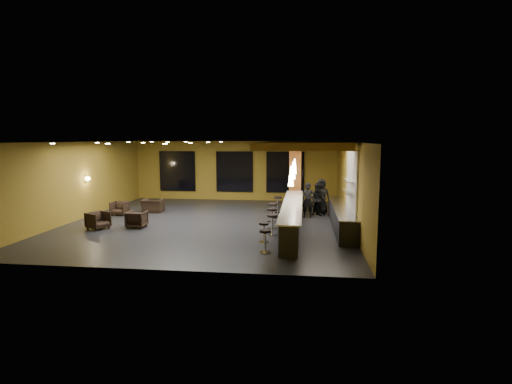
# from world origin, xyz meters

# --- Properties ---
(floor) EXTENTS (12.00, 13.00, 0.10)m
(floor) POSITION_xyz_m (0.00, 0.00, -0.05)
(floor) COLOR black
(floor) RESTS_ON ground
(ceiling) EXTENTS (12.00, 13.00, 0.10)m
(ceiling) POSITION_xyz_m (0.00, 0.00, 3.55)
(ceiling) COLOR black
(wall_back) EXTENTS (12.00, 0.10, 3.50)m
(wall_back) POSITION_xyz_m (0.00, 6.55, 1.75)
(wall_back) COLOR olive
(wall_back) RESTS_ON floor
(wall_front) EXTENTS (12.00, 0.10, 3.50)m
(wall_front) POSITION_xyz_m (0.00, -6.55, 1.75)
(wall_front) COLOR olive
(wall_front) RESTS_ON floor
(wall_left) EXTENTS (0.10, 13.00, 3.50)m
(wall_left) POSITION_xyz_m (-6.05, 0.00, 1.75)
(wall_left) COLOR olive
(wall_left) RESTS_ON floor
(wall_right) EXTENTS (0.10, 13.00, 3.50)m
(wall_right) POSITION_xyz_m (6.05, 0.00, 1.75)
(wall_right) COLOR olive
(wall_right) RESTS_ON floor
(wood_soffit) EXTENTS (3.60, 8.00, 0.28)m
(wood_soffit) POSITION_xyz_m (4.00, 1.00, 3.36)
(wood_soffit) COLOR #AE7F32
(wood_soffit) RESTS_ON ceiling
(window_left) EXTENTS (2.20, 0.06, 2.40)m
(window_left) POSITION_xyz_m (-3.50, 6.44, 1.70)
(window_left) COLOR black
(window_left) RESTS_ON wall_back
(window_center) EXTENTS (2.20, 0.06, 2.40)m
(window_center) POSITION_xyz_m (0.00, 6.44, 1.70)
(window_center) COLOR black
(window_center) RESTS_ON wall_back
(window_right) EXTENTS (2.20, 0.06, 2.40)m
(window_right) POSITION_xyz_m (3.00, 6.44, 1.70)
(window_right) COLOR black
(window_right) RESTS_ON wall_back
(tile_backsplash) EXTENTS (0.06, 3.20, 2.40)m
(tile_backsplash) POSITION_xyz_m (5.96, -1.00, 2.00)
(tile_backsplash) COLOR white
(tile_backsplash) RESTS_ON wall_right
(bar_counter) EXTENTS (0.60, 8.00, 1.00)m
(bar_counter) POSITION_xyz_m (3.65, -1.00, 0.50)
(bar_counter) COLOR black
(bar_counter) RESTS_ON floor
(bar_top) EXTENTS (0.78, 8.10, 0.05)m
(bar_top) POSITION_xyz_m (3.65, -1.00, 1.02)
(bar_top) COLOR white
(bar_top) RESTS_ON bar_counter
(prep_counter) EXTENTS (0.70, 6.00, 0.86)m
(prep_counter) POSITION_xyz_m (5.65, -0.50, 0.43)
(prep_counter) COLOR black
(prep_counter) RESTS_ON floor
(prep_top) EXTENTS (0.72, 6.00, 0.03)m
(prep_top) POSITION_xyz_m (5.65, -0.50, 0.89)
(prep_top) COLOR silver
(prep_top) RESTS_ON prep_counter
(wall_shelf_lower) EXTENTS (0.30, 1.50, 0.03)m
(wall_shelf_lower) POSITION_xyz_m (5.82, -1.20, 1.60)
(wall_shelf_lower) COLOR silver
(wall_shelf_lower) RESTS_ON wall_right
(wall_shelf_upper) EXTENTS (0.30, 1.50, 0.03)m
(wall_shelf_upper) POSITION_xyz_m (5.82, -1.20, 2.05)
(wall_shelf_upper) COLOR silver
(wall_shelf_upper) RESTS_ON wall_right
(column) EXTENTS (0.60, 0.60, 3.50)m
(column) POSITION_xyz_m (3.65, 3.60, 1.75)
(column) COLOR #A45B24
(column) RESTS_ON floor
(wall_sconce) EXTENTS (0.22, 0.22, 0.22)m
(wall_sconce) POSITION_xyz_m (-5.88, 0.50, 1.80)
(wall_sconce) COLOR #FFE5B2
(wall_sconce) RESTS_ON wall_left
(pendant_0) EXTENTS (0.20, 0.20, 0.70)m
(pendant_0) POSITION_xyz_m (3.65, -3.00, 2.35)
(pendant_0) COLOR white
(pendant_0) RESTS_ON wood_soffit
(pendant_1) EXTENTS (0.20, 0.20, 0.70)m
(pendant_1) POSITION_xyz_m (3.65, -0.50, 2.35)
(pendant_1) COLOR white
(pendant_1) RESTS_ON wood_soffit
(pendant_2) EXTENTS (0.20, 0.20, 0.70)m
(pendant_2) POSITION_xyz_m (3.65, 2.00, 2.35)
(pendant_2) COLOR white
(pendant_2) RESTS_ON wood_soffit
(staff_a) EXTENTS (0.64, 0.46, 1.63)m
(staff_a) POSITION_xyz_m (4.30, 1.52, 0.81)
(staff_a) COLOR black
(staff_a) RESTS_ON floor
(staff_b) EXTENTS (0.88, 0.75, 1.58)m
(staff_b) POSITION_xyz_m (4.79, 1.92, 0.79)
(staff_b) COLOR black
(staff_b) RESTS_ON floor
(staff_c) EXTENTS (0.85, 0.56, 1.73)m
(staff_c) POSITION_xyz_m (4.94, 2.42, 0.87)
(staff_c) COLOR black
(staff_c) RESTS_ON floor
(armchair_a) EXTENTS (1.01, 1.00, 0.69)m
(armchair_a) POSITION_xyz_m (-4.18, -1.84, 0.35)
(armchair_a) COLOR black
(armchair_a) RESTS_ON floor
(armchair_b) EXTENTS (0.73, 0.75, 0.68)m
(armchair_b) POSITION_xyz_m (-2.72, -1.42, 0.34)
(armchair_b) COLOR black
(armchair_b) RESTS_ON floor
(armchair_c) EXTENTS (0.71, 0.73, 0.66)m
(armchair_c) POSITION_xyz_m (-4.67, 1.11, 0.33)
(armchair_c) COLOR black
(armchair_c) RESTS_ON floor
(armchair_d) EXTENTS (1.02, 0.89, 0.65)m
(armchair_d) POSITION_xyz_m (-3.37, 2.03, 0.32)
(armchair_d) COLOR black
(armchair_d) RESTS_ON floor
(bar_stool_0) EXTENTS (0.38, 0.38, 0.75)m
(bar_stool_0) POSITION_xyz_m (2.89, -4.47, 0.48)
(bar_stool_0) COLOR silver
(bar_stool_0) RESTS_ON floor
(bar_stool_1) EXTENTS (0.36, 0.36, 0.72)m
(bar_stool_1) POSITION_xyz_m (2.72, -3.20, 0.46)
(bar_stool_1) COLOR silver
(bar_stool_1) RESTS_ON floor
(bar_stool_2) EXTENTS (0.40, 0.40, 0.80)m
(bar_stool_2) POSITION_xyz_m (2.94, -2.12, 0.51)
(bar_stool_2) COLOR silver
(bar_stool_2) RESTS_ON floor
(bar_stool_3) EXTENTS (0.43, 0.43, 0.85)m
(bar_stool_3) POSITION_xyz_m (2.85, -1.03, 0.54)
(bar_stool_3) COLOR silver
(bar_stool_3) RESTS_ON floor
(bar_stool_4) EXTENTS (0.42, 0.42, 0.84)m
(bar_stool_4) POSITION_xyz_m (2.71, 0.25, 0.54)
(bar_stool_4) COLOR silver
(bar_stool_4) RESTS_ON floor
(bar_stool_5) EXTENTS (0.37, 0.37, 0.73)m
(bar_stool_5) POSITION_xyz_m (2.77, 1.14, 0.47)
(bar_stool_5) COLOR silver
(bar_stool_5) RESTS_ON floor
(bar_stool_6) EXTENTS (0.42, 0.42, 0.83)m
(bar_stool_6) POSITION_xyz_m (2.84, 2.44, 0.53)
(bar_stool_6) COLOR silver
(bar_stool_6) RESTS_ON floor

